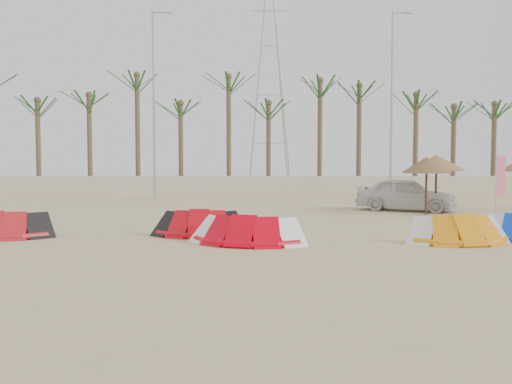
{
  "coord_description": "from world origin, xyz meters",
  "views": [
    {
      "loc": [
        -0.02,
        -13.75,
        2.54
      ],
      "look_at": [
        0.0,
        6.0,
        1.3
      ],
      "focal_mm": 40.0,
      "sensor_mm": 36.0,
      "label": 1
    }
  ],
  "objects_px": {
    "kite_red_mid": "(201,222)",
    "parasol_left": "(427,165)",
    "parasol_mid": "(436,163)",
    "kite_red_left": "(1,223)",
    "kite_orange": "(457,228)",
    "kite_red_right": "(247,228)",
    "car": "(406,194)"
  },
  "relations": [
    {
      "from": "parasol_mid",
      "to": "kite_red_mid",
      "type": "bearing_deg",
      "value": -144.15
    },
    {
      "from": "parasol_mid",
      "to": "car",
      "type": "xyz_separation_m",
      "value": [
        -1.07,
        1.0,
        -1.47
      ]
    },
    {
      "from": "kite_red_mid",
      "to": "kite_orange",
      "type": "height_order",
      "value": "same"
    },
    {
      "from": "parasol_left",
      "to": "kite_red_left",
      "type": "bearing_deg",
      "value": -157.16
    },
    {
      "from": "parasol_mid",
      "to": "kite_orange",
      "type": "bearing_deg",
      "value": -103.59
    },
    {
      "from": "kite_red_mid",
      "to": "parasol_left",
      "type": "bearing_deg",
      "value": 34.35
    },
    {
      "from": "parasol_mid",
      "to": "car",
      "type": "distance_m",
      "value": 2.07
    },
    {
      "from": "kite_red_mid",
      "to": "parasol_mid",
      "type": "distance_m",
      "value": 12.31
    },
    {
      "from": "kite_red_left",
      "to": "kite_red_right",
      "type": "height_order",
      "value": "same"
    },
    {
      "from": "kite_red_right",
      "to": "kite_orange",
      "type": "height_order",
      "value": "same"
    },
    {
      "from": "car",
      "to": "kite_orange",
      "type": "bearing_deg",
      "value": -160.2
    },
    {
      "from": "kite_red_mid",
      "to": "parasol_left",
      "type": "xyz_separation_m",
      "value": [
        9.17,
        6.27,
        1.75
      ]
    },
    {
      "from": "kite_orange",
      "to": "car",
      "type": "height_order",
      "value": "car"
    },
    {
      "from": "kite_red_left",
      "to": "parasol_left",
      "type": "distance_m",
      "value": 16.95
    },
    {
      "from": "kite_red_mid",
      "to": "parasol_mid",
      "type": "bearing_deg",
      "value": 35.85
    },
    {
      "from": "parasol_left",
      "to": "parasol_mid",
      "type": "relative_size",
      "value": 0.97
    },
    {
      "from": "kite_red_mid",
      "to": "kite_red_right",
      "type": "xyz_separation_m",
      "value": [
        1.51,
        -1.65,
        0.0
      ]
    },
    {
      "from": "kite_red_right",
      "to": "parasol_left",
      "type": "relative_size",
      "value": 1.45
    },
    {
      "from": "kite_red_right",
      "to": "car",
      "type": "xyz_separation_m",
      "value": [
        7.29,
        9.78,
        0.35
      ]
    },
    {
      "from": "kite_red_mid",
      "to": "parasol_mid",
      "type": "xyz_separation_m",
      "value": [
        9.87,
        7.13,
        1.83
      ]
    },
    {
      "from": "kite_red_right",
      "to": "kite_orange",
      "type": "distance_m",
      "value": 6.26
    },
    {
      "from": "kite_red_right",
      "to": "parasol_left",
      "type": "height_order",
      "value": "parasol_left"
    },
    {
      "from": "kite_red_left",
      "to": "kite_red_right",
      "type": "relative_size",
      "value": 0.99
    },
    {
      "from": "kite_red_mid",
      "to": "kite_orange",
      "type": "distance_m",
      "value": 7.92
    },
    {
      "from": "kite_red_left",
      "to": "parasol_mid",
      "type": "height_order",
      "value": "parasol_mid"
    },
    {
      "from": "kite_red_left",
      "to": "kite_red_right",
      "type": "distance_m",
      "value": 8.0
    },
    {
      "from": "kite_red_left",
      "to": "parasol_left",
      "type": "height_order",
      "value": "parasol_left"
    },
    {
      "from": "kite_red_left",
      "to": "kite_orange",
      "type": "xyz_separation_m",
      "value": [
        14.14,
        -1.27,
        -0.0
      ]
    },
    {
      "from": "kite_red_mid",
      "to": "kite_red_right",
      "type": "relative_size",
      "value": 0.81
    },
    {
      "from": "parasol_left",
      "to": "car",
      "type": "xyz_separation_m",
      "value": [
        -0.38,
        1.86,
        -1.39
      ]
    },
    {
      "from": "kite_orange",
      "to": "parasol_mid",
      "type": "bearing_deg",
      "value": 76.41
    },
    {
      "from": "kite_red_mid",
      "to": "kite_red_left",
      "type": "bearing_deg",
      "value": -177.52
    }
  ]
}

